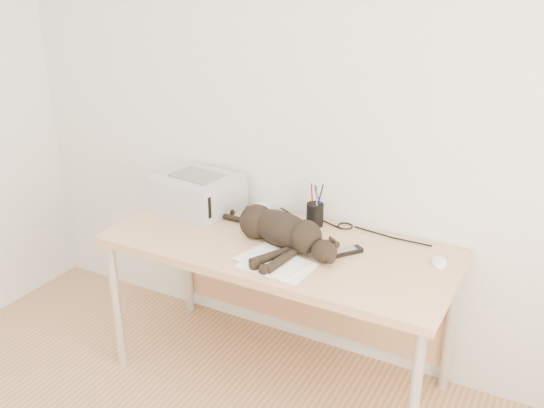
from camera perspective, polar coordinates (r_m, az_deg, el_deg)
The scene contains 11 objects.
wall_back at distance 2.89m, azimuth 4.07°, elevation 9.13°, with size 3.50×3.50×0.00m, color white.
desk at distance 2.90m, azimuth 1.44°, elevation -5.42°, with size 1.60×0.70×0.74m.
printer at distance 3.13m, azimuth -7.06°, elevation 1.12°, with size 0.44×0.38×0.19m.
papers at distance 2.60m, azimuth 0.29°, elevation -5.60°, with size 0.36×0.28×0.01m.
cat at distance 2.73m, azimuth 0.56°, elevation -2.43°, with size 0.71×0.44×0.17m.
mug at distance 2.98m, azimuth -0.96°, elevation -0.87°, with size 0.09×0.09×0.08m, color white.
pen_cup at distance 2.93m, azimuth 4.06°, elevation -0.96°, with size 0.08×0.08×0.21m.
remote_grey at distance 2.96m, azimuth -0.10°, elevation -1.74°, with size 0.05×0.19×0.02m, color slate.
remote_black at distance 2.69m, azimuth 6.73°, elevation -4.52°, with size 0.05×0.18×0.02m, color black.
mouse at distance 2.69m, azimuth 15.47°, elevation -5.07°, with size 0.07×0.11×0.04m, color white.
cable_tangle at distance 3.02m, azimuth 3.39°, elevation -1.33°, with size 1.36×0.08×0.01m, color black, non-canonical shape.
Camera 1 is at (1.15, -0.81, 1.97)m, focal length 40.00 mm.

